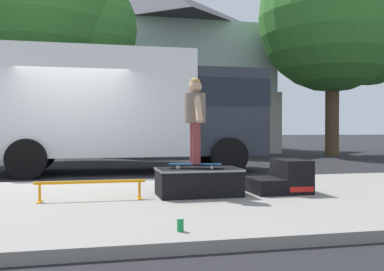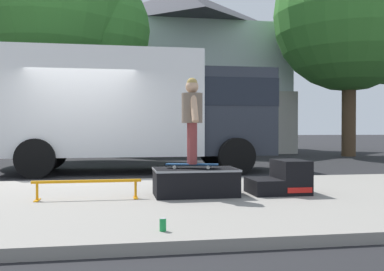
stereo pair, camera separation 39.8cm
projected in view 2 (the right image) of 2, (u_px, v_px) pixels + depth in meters
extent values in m
plane|color=black|center=(77.00, 183.00, 9.09)|extent=(140.00, 140.00, 0.00)
cube|color=gray|center=(59.00, 205.00, 6.13)|extent=(50.00, 5.00, 0.12)
cube|color=black|center=(195.00, 182.00, 6.55)|extent=(1.21, 0.71, 0.40)
cube|color=gray|center=(195.00, 169.00, 6.55)|extent=(1.23, 0.73, 0.03)
cube|color=black|center=(264.00, 186.00, 6.74)|extent=(0.43, 0.69, 0.23)
cube|color=black|center=(291.00, 177.00, 6.81)|extent=(0.43, 0.69, 0.51)
cube|color=red|center=(300.00, 190.00, 6.46)|extent=(0.38, 0.01, 0.08)
cylinder|color=orange|center=(87.00, 181.00, 6.21)|extent=(1.51, 0.04, 0.04)
cylinder|color=orange|center=(37.00, 191.00, 6.10)|extent=(0.04, 0.04, 0.25)
cube|color=orange|center=(37.00, 200.00, 6.10)|extent=(0.06, 0.28, 0.01)
cylinder|color=orange|center=(136.00, 189.00, 6.33)|extent=(0.04, 0.04, 0.25)
cube|color=orange|center=(136.00, 198.00, 6.33)|extent=(0.06, 0.28, 0.01)
cube|color=navy|center=(192.00, 164.00, 6.57)|extent=(0.80, 0.41, 0.02)
cylinder|color=silver|center=(209.00, 166.00, 6.63)|extent=(0.06, 0.04, 0.05)
cylinder|color=silver|center=(208.00, 167.00, 6.45)|extent=(0.06, 0.04, 0.05)
cylinder|color=silver|center=(176.00, 166.00, 6.69)|extent=(0.06, 0.04, 0.05)
cylinder|color=silver|center=(175.00, 167.00, 6.51)|extent=(0.06, 0.04, 0.05)
cylinder|color=brown|center=(191.00, 143.00, 6.64)|extent=(0.12, 0.12, 0.61)
cylinder|color=brown|center=(193.00, 144.00, 6.49)|extent=(0.12, 0.12, 0.61)
cylinder|color=#726051|center=(192.00, 108.00, 6.55)|extent=(0.31, 0.31, 0.44)
cylinder|color=tan|center=(190.00, 110.00, 6.75)|extent=(0.10, 0.27, 0.42)
cylinder|color=tan|center=(194.00, 108.00, 6.36)|extent=(0.10, 0.27, 0.42)
sphere|color=tan|center=(192.00, 87.00, 6.55)|extent=(0.19, 0.19, 0.19)
sphere|color=tan|center=(192.00, 83.00, 6.55)|extent=(0.16, 0.16, 0.16)
cylinder|color=#198C3F|center=(163.00, 225.00, 4.27)|extent=(0.07, 0.07, 0.12)
cylinder|color=silver|center=(163.00, 218.00, 4.27)|extent=(0.06, 0.06, 0.00)
cube|color=white|center=(100.00, 104.00, 11.30)|extent=(5.00, 2.35, 2.60)
cube|color=#282D38|center=(231.00, 113.00, 11.89)|extent=(1.90, 2.16, 2.20)
cube|color=black|center=(231.00, 95.00, 11.88)|extent=(1.92, 2.19, 0.70)
cylinder|color=black|center=(215.00, 151.00, 13.03)|extent=(0.90, 0.28, 0.90)
cylinder|color=black|center=(237.00, 156.00, 10.72)|extent=(0.90, 0.28, 0.90)
cylinder|color=black|center=(50.00, 153.00, 12.23)|extent=(0.90, 0.28, 0.90)
cylinder|color=black|center=(35.00, 158.00, 9.92)|extent=(0.90, 0.28, 0.90)
cylinder|color=brown|center=(349.00, 111.00, 18.05)|extent=(0.56, 0.56, 3.74)
sphere|color=#387A2D|center=(349.00, 16.00, 17.99)|extent=(6.15, 6.15, 6.15)
cylinder|color=brown|center=(50.00, 111.00, 15.36)|extent=(0.56, 0.56, 3.49)
sphere|color=#387A2D|center=(50.00, 6.00, 15.30)|extent=(5.79, 5.79, 5.79)
sphere|color=#387A2D|center=(97.00, 29.00, 15.59)|extent=(3.77, 3.77, 3.77)
cube|color=silver|center=(184.00, 93.00, 23.12)|extent=(9.00, 7.50, 6.00)
cube|color=#B2ADA3|center=(198.00, 122.00, 19.20)|extent=(9.00, 0.50, 2.80)
pyramid|color=#38383F|center=(184.00, 13.00, 23.06)|extent=(9.54, 7.95, 2.40)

